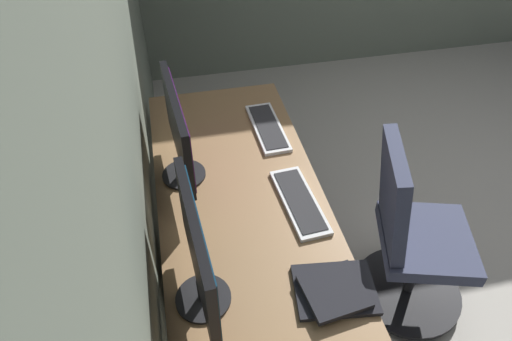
% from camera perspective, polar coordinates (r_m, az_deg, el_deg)
% --- Properties ---
extents(wall_back, '(5.05, 0.10, 2.60)m').
position_cam_1_polar(wall_back, '(1.74, -17.24, 9.81)').
color(wall_back, slate).
rests_on(wall_back, ground).
extents(desk, '(1.93, 0.73, 0.73)m').
position_cam_1_polar(desk, '(2.03, -1.39, -6.19)').
color(desk, '#936D47').
rests_on(desk, ground).
extents(drawer_pedestal, '(0.40, 0.51, 0.69)m').
position_cam_1_polar(drawer_pedestal, '(2.20, -1.22, -14.49)').
color(drawer_pedestal, '#936D47').
rests_on(drawer_pedestal, ground).
extents(monitor_primary, '(0.54, 0.20, 0.45)m').
position_cam_1_polar(monitor_primary, '(1.51, -7.15, -10.25)').
color(monitor_primary, black).
rests_on(monitor_primary, desk).
extents(monitor_secondary, '(0.57, 0.20, 0.44)m').
position_cam_1_polar(monitor_secondary, '(2.00, -9.55, 4.76)').
color(monitor_secondary, black).
rests_on(monitor_secondary, desk).
extents(keyboard_main, '(0.42, 0.15, 0.02)m').
position_cam_1_polar(keyboard_main, '(2.40, 1.46, 5.33)').
color(keyboard_main, silver).
rests_on(keyboard_main, desk).
extents(keyboard_spare, '(0.43, 0.17, 0.02)m').
position_cam_1_polar(keyboard_spare, '(2.01, 5.40, -3.82)').
color(keyboard_spare, silver).
rests_on(keyboard_spare, desk).
extents(book_stack_near, '(0.27, 0.32, 0.04)m').
position_cam_1_polar(book_stack_near, '(1.74, 9.67, -14.37)').
color(book_stack_near, black).
rests_on(book_stack_near, desk).
extents(office_chair, '(0.56, 0.60, 0.97)m').
position_cam_1_polar(office_chair, '(2.34, 18.52, -8.19)').
color(office_chair, '#383D56').
rests_on(office_chair, ground).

